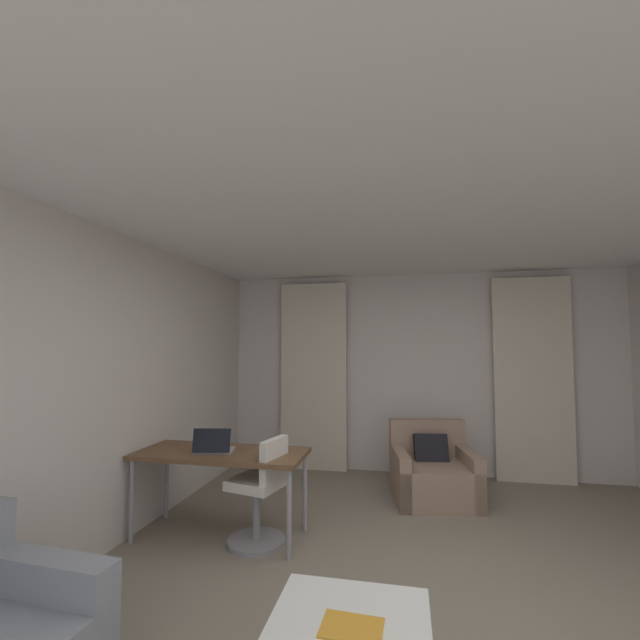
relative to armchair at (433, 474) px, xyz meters
The scene contains 11 objects.
ground_plane 2.11m from the armchair, 93.45° to the right, with size 12.00×12.00×0.00m, color gray.
wall_window 1.40m from the armchair, 97.59° to the left, with size 5.12×0.06×2.60m.
wall_left 3.53m from the armchair, 141.85° to the right, with size 0.06×6.12×2.60m.
ceiling 3.15m from the armchair, 93.45° to the right, with size 5.12×6.12×0.06m, color white.
curtain_left_panel 1.97m from the armchair, 151.54° to the left, with size 0.90×0.06×2.50m.
curtain_right_panel 1.79m from the armchair, 33.07° to the left, with size 0.90×0.06×2.50m.
armchair is the anchor object (origin of this frame).
desk 2.29m from the armchair, 145.74° to the right, with size 1.48×0.63×0.72m.
desk_chair 2.00m from the armchair, 137.59° to the right, with size 0.48×0.48×0.88m.
laptop 2.39m from the armchair, 145.31° to the right, with size 0.36×0.30×0.22m.
magazine_open 2.84m from the armchair, 100.76° to the right, with size 0.29×0.21×0.01m.
Camera 1 is at (-0.15, -2.67, 1.65)m, focal length 23.51 mm.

